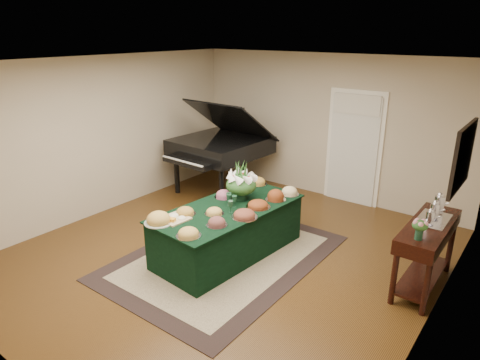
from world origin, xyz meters
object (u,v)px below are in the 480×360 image
Objects in this scene: grand_piano at (221,146)px; buffet_table at (228,231)px; floral_centerpiece at (241,181)px; mahogany_sideboard at (428,238)px.

buffet_table is at bearing -48.24° from grand_piano.
grand_piano is (-1.66, 1.55, -0.06)m from floral_centerpiece.
mahogany_sideboard is at bearing 18.13° from buffet_table.
grand_piano reaches higher than mahogany_sideboard.
grand_piano reaches higher than buffet_table.
grand_piano is 1.37× the size of mahogany_sideboard.
buffet_table is 2.63m from mahogany_sideboard.
buffet_table is 1.22× the size of grand_piano.
floral_centerpiece is 2.27m from grand_piano.
mahogany_sideboard is at bearing -14.87° from grand_piano.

